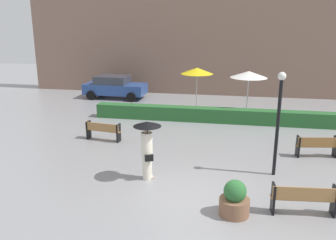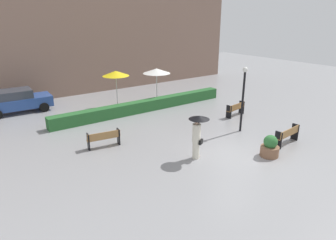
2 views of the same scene
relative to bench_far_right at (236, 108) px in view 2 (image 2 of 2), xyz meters
name	(u,v)px [view 2 (image 2 of 2)]	position (x,y,z in m)	size (l,w,h in m)	color
ground_plane	(233,156)	(-4.54, -4.06, -0.50)	(60.00, 60.00, 0.00)	gray
bench_far_right	(236,108)	(0.00, 0.00, 0.00)	(1.63, 0.62, 0.85)	olive
bench_far_left	(104,138)	(-9.10, 0.39, -0.01)	(1.68, 0.59, 0.83)	#9E7242
bench_near_right	(288,135)	(-1.30, -4.70, 0.03)	(1.81, 0.54, 0.88)	#9E7242
pedestrian_with_umbrella	(197,132)	(-6.14, -3.25, 0.83)	(0.94, 0.94, 2.09)	silver
planter_pot	(270,147)	(-3.20, -5.05, -0.05)	(0.85, 0.85, 1.05)	brown
lamp_post	(243,92)	(-1.84, -2.05, 1.76)	(0.28, 0.28, 3.66)	black
patio_umbrella_yellow	(116,73)	(-5.48, 6.20, 1.95)	(1.85, 1.85, 2.64)	silver
patio_umbrella_white	(157,71)	(-2.60, 5.45, 1.94)	(1.99, 1.99, 2.62)	silver
hedge_strip	(144,106)	(-4.35, 4.34, -0.12)	(12.92, 0.70, 0.75)	#28602D
building_facade	(93,20)	(-4.54, 11.94, 5.39)	(28.00, 1.20, 11.78)	#846656
parked_car	(17,101)	(-11.48, 9.09, 0.32)	(4.25, 2.08, 1.57)	#28478C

